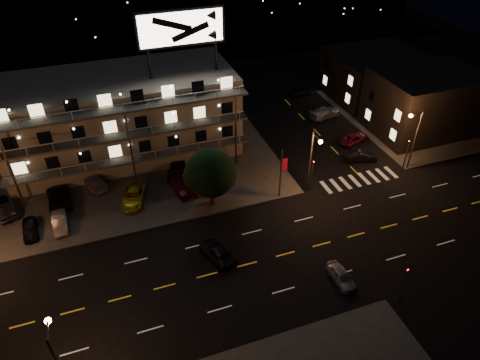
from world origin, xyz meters
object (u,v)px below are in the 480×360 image
object	(u,v)px
lot_car_2	(134,196)
lot_car_4	(197,184)
road_car_east	(341,276)
tree	(210,174)
side_car_0	(361,156)
road_car_west	(217,252)
lot_car_7	(94,182)

from	to	relation	value
lot_car_2	lot_car_4	distance (m)	7.23
lot_car_2	road_car_east	xyz separation A→B (m)	(16.20, -17.84, -0.23)
lot_car_2	road_car_east	size ratio (longest dim) A/B	1.38
lot_car_2	tree	bearing A→B (deg)	-6.14
lot_car_4	road_car_east	size ratio (longest dim) A/B	1.11
road_car_east	side_car_0	bearing A→B (deg)	50.49
road_car_west	side_car_0	bearing A→B (deg)	-175.91
lot_car_4	side_car_0	size ratio (longest dim) A/B	1.02
road_car_east	road_car_west	distance (m)	11.85
lot_car_4	lot_car_7	world-z (taller)	lot_car_7
tree	lot_car_4	bearing A→B (deg)	104.93
lot_car_2	lot_car_7	bearing A→B (deg)	151.18
lot_car_4	tree	bearing A→B (deg)	-94.00
lot_car_4	road_car_east	bearing A→B (deg)	-81.78
road_car_east	road_car_west	world-z (taller)	same
lot_car_2	lot_car_7	world-z (taller)	lot_car_2
lot_car_2	road_car_west	size ratio (longest dim) A/B	1.13
lot_car_4	lot_car_7	bearing A→B (deg)	139.00
tree	road_car_east	distance (m)	16.83
lot_car_2	road_car_west	distance (m)	12.89
side_car_0	road_car_east	size ratio (longest dim) A/B	1.09
lot_car_7	road_car_east	xyz separation A→B (m)	(20.22, -22.07, -0.22)
lot_car_4	road_car_east	distance (m)	19.68
side_car_0	road_car_east	xyz separation A→B (m)	(-12.56, -16.49, -0.03)
tree	lot_car_2	xyz separation A→B (m)	(-8.08, 3.56, -3.47)
tree	lot_car_4	world-z (taller)	tree
tree	side_car_0	bearing A→B (deg)	6.12
lot_car_2	road_car_west	bearing A→B (deg)	-42.71
side_car_0	road_car_east	world-z (taller)	side_car_0
tree	road_car_east	xyz separation A→B (m)	(8.12, -14.27, -3.70)
tree	lot_car_2	distance (m)	9.49
side_car_0	lot_car_4	bearing A→B (deg)	101.90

